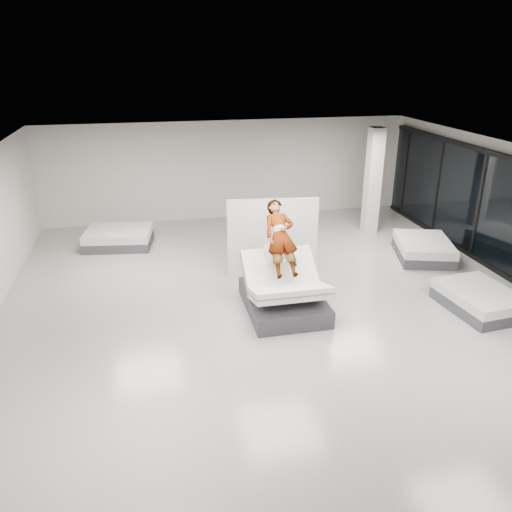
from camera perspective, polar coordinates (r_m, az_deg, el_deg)
name	(u,v)px	position (r m, az deg, el deg)	size (l,w,h in m)	color
room	(284,244)	(10.10, 3.20, 1.35)	(14.00, 14.04, 3.20)	#ADAAA3
hero_bed	(284,292)	(10.77, 3.19, -4.18)	(1.61, 2.12, 1.29)	#3D3D42
person	(281,248)	(10.68, 2.85, 0.90)	(0.66, 0.43, 1.81)	slate
remote	(295,264)	(10.51, 4.47, -0.86)	(0.05, 0.14, 0.03)	black
divider_panel	(273,238)	(12.14, 1.90, 2.01)	(2.20, 0.10, 2.00)	white
flat_bed_right_far	(423,249)	(14.29, 18.58, 0.78)	(1.82, 2.12, 0.50)	#3D3D42
flat_bed_right_near	(480,300)	(11.86, 24.19, -4.59)	(1.44, 1.83, 0.47)	#3D3D42
flat_bed_left_far	(119,238)	(14.90, -15.40, 2.03)	(2.00, 1.61, 0.50)	#3D3D42
column	(373,182)	(15.51, 13.20, 8.27)	(0.40, 0.40, 3.20)	silver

